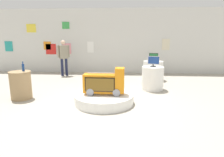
{
  "coord_description": "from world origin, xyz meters",
  "views": [
    {
      "loc": [
        0.66,
        -4.79,
        1.78
      ],
      "look_at": [
        0.31,
        0.66,
        0.61
      ],
      "focal_mm": 31.07,
      "sensor_mm": 36.0,
      "label": 1
    }
  ],
  "objects_px": {
    "novelty_firetruck_tv": "(105,83)",
    "side_table_round": "(21,85)",
    "bottle_on_side_table": "(23,67)",
    "shopper_browsing_near_truck": "(64,55)",
    "display_pedestal_left_rear": "(153,71)",
    "display_pedestal_center_rear": "(153,78)",
    "tv_on_left_rear": "(154,57)",
    "tv_on_center_rear": "(153,61)",
    "main_display_pedestal": "(104,99)"
  },
  "relations": [
    {
      "from": "display_pedestal_center_rear",
      "to": "tv_on_center_rear",
      "type": "height_order",
      "value": "tv_on_center_rear"
    },
    {
      "from": "novelty_firetruck_tv",
      "to": "display_pedestal_center_rear",
      "type": "relative_size",
      "value": 1.37
    },
    {
      "from": "bottle_on_side_table",
      "to": "display_pedestal_center_rear",
      "type": "bearing_deg",
      "value": 17.49
    },
    {
      "from": "main_display_pedestal",
      "to": "tv_on_center_rear",
      "type": "bearing_deg",
      "value": 45.1
    },
    {
      "from": "novelty_firetruck_tv",
      "to": "tv_on_left_rear",
      "type": "xyz_separation_m",
      "value": [
        1.71,
        3.06,
        0.42
      ]
    },
    {
      "from": "shopper_browsing_near_truck",
      "to": "main_display_pedestal",
      "type": "bearing_deg",
      "value": -58.81
    },
    {
      "from": "display_pedestal_left_rear",
      "to": "tv_on_center_rear",
      "type": "bearing_deg",
      "value": -98.32
    },
    {
      "from": "display_pedestal_left_rear",
      "to": "tv_on_center_rear",
      "type": "relative_size",
      "value": 2.12
    },
    {
      "from": "bottle_on_side_table",
      "to": "main_display_pedestal",
      "type": "bearing_deg",
      "value": -7.18
    },
    {
      "from": "main_display_pedestal",
      "to": "display_pedestal_left_rear",
      "type": "xyz_separation_m",
      "value": [
        1.74,
        3.05,
        0.27
      ]
    },
    {
      "from": "main_display_pedestal",
      "to": "bottle_on_side_table",
      "type": "xyz_separation_m",
      "value": [
        -2.37,
        0.3,
        0.8
      ]
    },
    {
      "from": "novelty_firetruck_tv",
      "to": "tv_on_center_rear",
      "type": "relative_size",
      "value": 2.85
    },
    {
      "from": "display_pedestal_left_rear",
      "to": "main_display_pedestal",
      "type": "bearing_deg",
      "value": -119.6
    },
    {
      "from": "tv_on_left_rear",
      "to": "side_table_round",
      "type": "bearing_deg",
      "value": -146.24
    },
    {
      "from": "tv_on_left_rear",
      "to": "bottle_on_side_table",
      "type": "distance_m",
      "value": 4.94
    },
    {
      "from": "novelty_firetruck_tv",
      "to": "display_pedestal_center_rear",
      "type": "distance_m",
      "value": 2.14
    },
    {
      "from": "novelty_firetruck_tv",
      "to": "side_table_round",
      "type": "relative_size",
      "value": 1.35
    },
    {
      "from": "display_pedestal_left_rear",
      "to": "novelty_firetruck_tv",
      "type": "bearing_deg",
      "value": -119.23
    },
    {
      "from": "novelty_firetruck_tv",
      "to": "shopper_browsing_near_truck",
      "type": "bearing_deg",
      "value": 121.39
    },
    {
      "from": "tv_on_center_rear",
      "to": "bottle_on_side_table",
      "type": "relative_size",
      "value": 1.37
    },
    {
      "from": "novelty_firetruck_tv",
      "to": "bottle_on_side_table",
      "type": "distance_m",
      "value": 2.44
    },
    {
      "from": "tv_on_left_rear",
      "to": "shopper_browsing_near_truck",
      "type": "bearing_deg",
      "value": 170.47
    },
    {
      "from": "side_table_round",
      "to": "shopper_browsing_near_truck",
      "type": "xyz_separation_m",
      "value": [
        0.21,
        3.48,
        0.54
      ]
    },
    {
      "from": "tv_on_center_rear",
      "to": "bottle_on_side_table",
      "type": "height_order",
      "value": "tv_on_center_rear"
    },
    {
      "from": "side_table_round",
      "to": "bottle_on_side_table",
      "type": "xyz_separation_m",
      "value": [
        0.1,
        0.05,
        0.51
      ]
    },
    {
      "from": "bottle_on_side_table",
      "to": "shopper_browsing_near_truck",
      "type": "bearing_deg",
      "value": 88.1
    },
    {
      "from": "display_pedestal_center_rear",
      "to": "bottle_on_side_table",
      "type": "distance_m",
      "value": 4.1
    },
    {
      "from": "side_table_round",
      "to": "novelty_firetruck_tv",
      "type": "bearing_deg",
      "value": -5.79
    },
    {
      "from": "shopper_browsing_near_truck",
      "to": "novelty_firetruck_tv",
      "type": "bearing_deg",
      "value": -58.61
    },
    {
      "from": "display_pedestal_left_rear",
      "to": "bottle_on_side_table",
      "type": "distance_m",
      "value": 4.97
    },
    {
      "from": "main_display_pedestal",
      "to": "tv_on_left_rear",
      "type": "xyz_separation_m",
      "value": [
        1.74,
        3.05,
        0.85
      ]
    },
    {
      "from": "tv_on_left_rear",
      "to": "side_table_round",
      "type": "relative_size",
      "value": 0.45
    },
    {
      "from": "display_pedestal_center_rear",
      "to": "shopper_browsing_near_truck",
      "type": "xyz_separation_m",
      "value": [
        -3.76,
        2.2,
        0.55
      ]
    },
    {
      "from": "tv_on_left_rear",
      "to": "main_display_pedestal",
      "type": "bearing_deg",
      "value": -119.64
    },
    {
      "from": "display_pedestal_center_rear",
      "to": "main_display_pedestal",
      "type": "bearing_deg",
      "value": -134.8
    },
    {
      "from": "tv_on_left_rear",
      "to": "tv_on_center_rear",
      "type": "bearing_deg",
      "value": -98.36
    },
    {
      "from": "novelty_firetruck_tv",
      "to": "tv_on_center_rear",
      "type": "distance_m",
      "value": 2.17
    },
    {
      "from": "main_display_pedestal",
      "to": "tv_on_left_rear",
      "type": "relative_size",
      "value": 4.37
    },
    {
      "from": "main_display_pedestal",
      "to": "novelty_firetruck_tv",
      "type": "distance_m",
      "value": 0.43
    },
    {
      "from": "main_display_pedestal",
      "to": "shopper_browsing_near_truck",
      "type": "height_order",
      "value": "shopper_browsing_near_truck"
    },
    {
      "from": "display_pedestal_left_rear",
      "to": "side_table_round",
      "type": "height_order",
      "value": "side_table_round"
    },
    {
      "from": "novelty_firetruck_tv",
      "to": "display_pedestal_left_rear",
      "type": "relative_size",
      "value": 1.34
    },
    {
      "from": "side_table_round",
      "to": "shopper_browsing_near_truck",
      "type": "distance_m",
      "value": 3.52
    },
    {
      "from": "novelty_firetruck_tv",
      "to": "side_table_round",
      "type": "distance_m",
      "value": 2.5
    },
    {
      "from": "bottle_on_side_table",
      "to": "shopper_browsing_near_truck",
      "type": "height_order",
      "value": "shopper_browsing_near_truck"
    },
    {
      "from": "novelty_firetruck_tv",
      "to": "display_pedestal_left_rear",
      "type": "bearing_deg",
      "value": 60.77
    },
    {
      "from": "display_pedestal_center_rear",
      "to": "shopper_browsing_near_truck",
      "type": "bearing_deg",
      "value": 149.67
    },
    {
      "from": "display_pedestal_left_rear",
      "to": "tv_on_center_rear",
      "type": "distance_m",
      "value": 1.66
    },
    {
      "from": "main_display_pedestal",
      "to": "tv_on_left_rear",
      "type": "height_order",
      "value": "tv_on_left_rear"
    },
    {
      "from": "display_pedestal_center_rear",
      "to": "bottle_on_side_table",
      "type": "relative_size",
      "value": 2.83
    }
  ]
}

